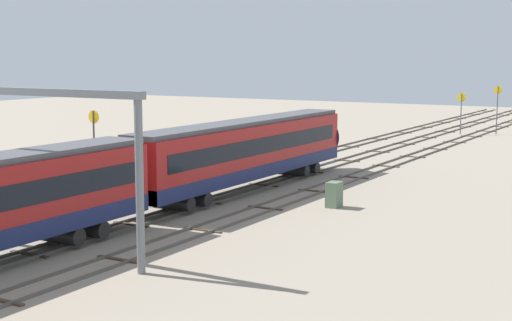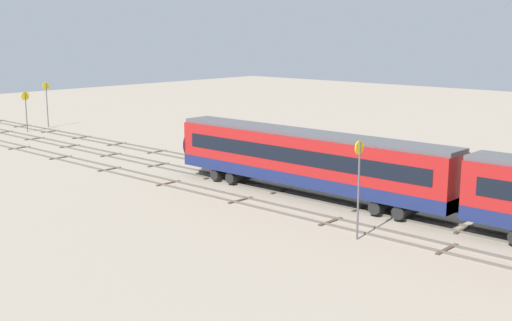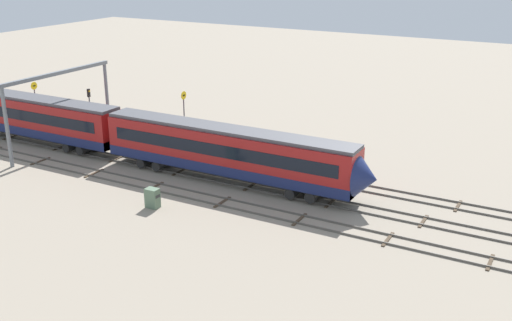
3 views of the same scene
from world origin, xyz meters
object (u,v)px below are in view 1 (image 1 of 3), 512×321
at_px(speed_sign_near_foreground, 497,103).
at_px(speed_sign_mid_trackside, 94,146).
at_px(relay_cabinet, 334,195).
at_px(speed_sign_far_trackside, 461,107).
at_px(overhead_gantry, 26,134).

relative_size(speed_sign_near_foreground, speed_sign_mid_trackside, 0.97).
bearing_deg(speed_sign_mid_trackside, relay_cabinet, -64.69).
relative_size(speed_sign_near_foreground, speed_sign_far_trackside, 1.17).
xyz_separation_m(overhead_gantry, speed_sign_mid_trackside, (11.04, 5.82, -2.05)).
distance_m(speed_sign_mid_trackside, relay_cabinet, 15.47).
bearing_deg(speed_sign_far_trackside, speed_sign_near_foreground, -66.64).
bearing_deg(overhead_gantry, speed_sign_far_trackside, -2.24).
bearing_deg(overhead_gantry, speed_sign_near_foreground, -5.43).
bearing_deg(speed_sign_near_foreground, speed_sign_far_trackside, 113.36).
relative_size(overhead_gantry, speed_sign_mid_trackside, 2.37).
bearing_deg(speed_sign_far_trackside, overhead_gantry, 177.76).
distance_m(speed_sign_near_foreground, speed_sign_mid_trackside, 57.34).
distance_m(overhead_gantry, relay_cabinet, 19.86).
xyz_separation_m(speed_sign_near_foreground, relay_cabinet, (-49.53, -1.54, -2.95)).
height_order(speed_sign_near_foreground, relay_cabinet, speed_sign_near_foreground).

